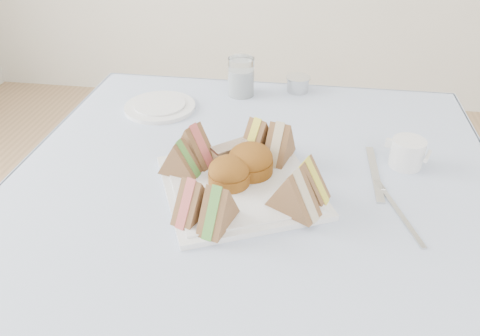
# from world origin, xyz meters

# --- Properties ---
(table) EXTENTS (0.90, 0.90, 0.74)m
(table) POSITION_xyz_m (0.00, 0.00, 0.37)
(table) COLOR brown
(table) RESTS_ON floor
(tablecloth) EXTENTS (1.02, 1.02, 0.01)m
(tablecloth) POSITION_xyz_m (0.00, 0.00, 0.74)
(tablecloth) COLOR #9EADD9
(tablecloth) RESTS_ON table
(serving_plate) EXTENTS (0.39, 0.39, 0.01)m
(serving_plate) POSITION_xyz_m (-0.02, -0.03, 0.75)
(serving_plate) COLOR silver
(serving_plate) RESTS_ON tablecloth
(sandwich_fl_a) EXTENTS (0.07, 0.10, 0.08)m
(sandwich_fl_a) POSITION_xyz_m (-0.09, -0.14, 0.80)
(sandwich_fl_a) COLOR brown
(sandwich_fl_a) RESTS_ON serving_plate
(sandwich_fl_b) EXTENTS (0.07, 0.10, 0.08)m
(sandwich_fl_b) POSITION_xyz_m (-0.04, -0.16, 0.80)
(sandwich_fl_b) COLOR brown
(sandwich_fl_b) RESTS_ON serving_plate
(sandwich_fr_a) EXTENTS (0.11, 0.07, 0.09)m
(sandwich_fr_a) POSITION_xyz_m (0.10, -0.05, 0.80)
(sandwich_fr_a) COLOR brown
(sandwich_fr_a) RESTS_ON serving_plate
(sandwich_fr_b) EXTENTS (0.11, 0.09, 0.09)m
(sandwich_fr_b) POSITION_xyz_m (0.09, -0.10, 0.80)
(sandwich_fr_b) COLOR brown
(sandwich_fr_b) RESTS_ON serving_plate
(sandwich_bl_a) EXTENTS (0.09, 0.06, 0.08)m
(sandwich_bl_a) POSITION_xyz_m (-0.15, -0.02, 0.80)
(sandwich_bl_a) COLOR brown
(sandwich_bl_a) RESTS_ON serving_plate
(sandwich_bl_b) EXTENTS (0.11, 0.09, 0.09)m
(sandwich_bl_b) POSITION_xyz_m (-0.13, 0.03, 0.80)
(sandwich_bl_b) COLOR brown
(sandwich_bl_b) RESTS_ON serving_plate
(sandwich_br_a) EXTENTS (0.07, 0.11, 0.09)m
(sandwich_br_a) POSITION_xyz_m (0.05, 0.07, 0.80)
(sandwich_br_a) COLOR brown
(sandwich_br_a) RESTS_ON serving_plate
(sandwich_br_b) EXTENTS (0.08, 0.10, 0.08)m
(sandwich_br_b) POSITION_xyz_m (-0.00, 0.09, 0.80)
(sandwich_br_b) COLOR brown
(sandwich_br_b) RESTS_ON serving_plate
(scone_left) EXTENTS (0.10, 0.10, 0.06)m
(scone_left) POSITION_xyz_m (-0.04, -0.04, 0.79)
(scone_left) COLOR brown
(scone_left) RESTS_ON serving_plate
(scone_right) EXTENTS (0.13, 0.13, 0.06)m
(scone_right) POSITION_xyz_m (-0.01, 0.01, 0.79)
(scone_right) COLOR brown
(scone_right) RESTS_ON serving_plate
(pastry_slice) EXTENTS (0.08, 0.08, 0.04)m
(pastry_slice) POSITION_xyz_m (-0.05, 0.05, 0.78)
(pastry_slice) COLOR #D3B27C
(pastry_slice) RESTS_ON serving_plate
(side_plate) EXTENTS (0.22, 0.22, 0.01)m
(side_plate) POSITION_xyz_m (-0.29, 0.29, 0.75)
(side_plate) COLOR silver
(side_plate) RESTS_ON tablecloth
(water_glass) EXTENTS (0.09, 0.09, 0.11)m
(water_glass) POSITION_xyz_m (-0.09, 0.41, 0.80)
(water_glass) COLOR white
(water_glass) RESTS_ON tablecloth
(tea_strainer) EXTENTS (0.09, 0.09, 0.04)m
(tea_strainer) POSITION_xyz_m (0.07, 0.46, 0.77)
(tea_strainer) COLOR #B9B9B9
(tea_strainer) RESTS_ON tablecloth
(knife) EXTENTS (0.02, 0.21, 0.00)m
(knife) POSITION_xyz_m (0.25, 0.06, 0.75)
(knife) COLOR #B9B9B9
(knife) RESTS_ON tablecloth
(fork) EXTENTS (0.06, 0.17, 0.00)m
(fork) POSITION_xyz_m (0.29, -0.08, 0.75)
(fork) COLOR #B9B9B9
(fork) RESTS_ON tablecloth
(creamer_jug) EXTENTS (0.09, 0.09, 0.06)m
(creamer_jug) POSITION_xyz_m (0.32, 0.10, 0.78)
(creamer_jug) COLOR silver
(creamer_jug) RESTS_ON tablecloth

